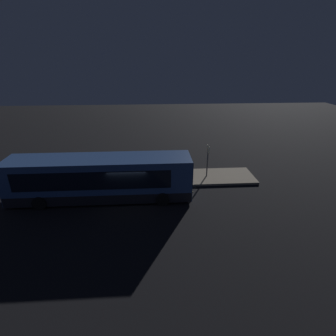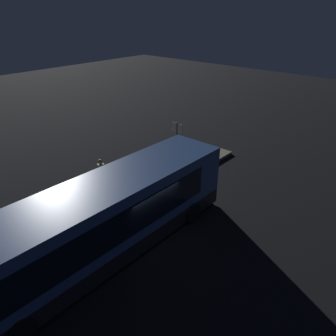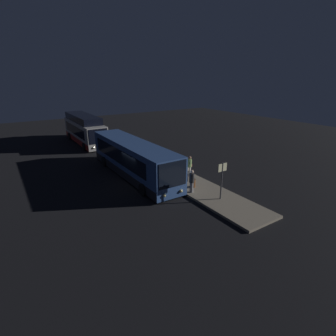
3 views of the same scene
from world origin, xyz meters
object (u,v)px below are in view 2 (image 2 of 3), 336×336
(passenger_boarding, at_px, (101,173))
(suitcase, at_px, (129,184))
(trash_bin, at_px, (149,177))
(passenger_waiting, at_px, (167,166))
(passenger_with_bags, at_px, (117,176))
(sign_post, at_px, (177,138))
(bus_lead, at_px, (96,226))

(passenger_boarding, xyz_separation_m, suitcase, (0.89, -1.09, -0.61))
(suitcase, bearing_deg, trash_bin, -11.21)
(passenger_waiting, distance_m, suitcase, 2.26)
(passenger_with_bags, height_order, sign_post, sign_post)
(passenger_with_bags, bearing_deg, suitcase, -27.46)
(passenger_waiting, distance_m, trash_bin, 1.15)
(bus_lead, bearing_deg, passenger_boarding, 49.92)
(passenger_boarding, bearing_deg, suitcase, -87.70)
(passenger_boarding, bearing_deg, passenger_waiting, -71.81)
(sign_post, distance_m, trash_bin, 3.07)
(passenger_with_bags, distance_m, trash_bin, 1.94)
(bus_lead, bearing_deg, passenger_waiting, 16.68)
(bus_lead, bearing_deg, passenger_with_bags, 39.91)
(bus_lead, distance_m, passenger_waiting, 6.35)
(bus_lead, bearing_deg, suitcase, 33.67)
(passenger_boarding, distance_m, trash_bin, 2.61)
(passenger_waiting, bearing_deg, sign_post, -18.73)
(passenger_boarding, height_order, passenger_waiting, passenger_waiting)
(passenger_with_bags, height_order, suitcase, passenger_with_bags)
(passenger_waiting, distance_m, sign_post, 2.38)
(passenger_boarding, relative_size, trash_bin, 2.68)
(passenger_waiting, bearing_deg, suitcase, 109.92)
(passenger_boarding, height_order, suitcase, passenger_boarding)
(passenger_waiting, bearing_deg, bus_lead, 151.37)
(bus_lead, height_order, passenger_waiting, bus_lead)
(suitcase, bearing_deg, bus_lead, -146.33)
(passenger_waiting, xyz_separation_m, passenger_with_bags, (-2.48, 1.18, -0.04))
(trash_bin, bearing_deg, passenger_boarding, 148.13)
(suitcase, xyz_separation_m, trash_bin, (1.27, -0.25, -0.01))
(bus_lead, xyz_separation_m, passenger_boarding, (3.21, 3.82, -0.37))
(sign_post, bearing_deg, trash_bin, -172.73)
(passenger_boarding, height_order, trash_bin, passenger_boarding)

